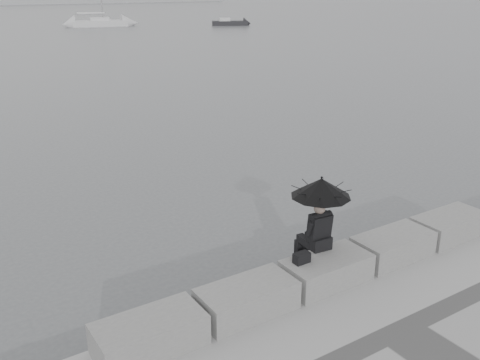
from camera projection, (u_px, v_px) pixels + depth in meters
ground at (308, 295)px, 10.11m from camera, size 360.00×360.00×0.00m
stone_block_far_left at (150, 335)px, 7.76m from camera, size 1.60×0.80×0.50m
stone_block_left at (247, 299)px, 8.63m from camera, size 1.60×0.80×0.50m
stone_block_centre at (326, 270)px, 9.50m from camera, size 1.60×0.80×0.50m
stone_block_right at (393, 246)px, 10.36m from camera, size 1.60×0.80×0.50m
stone_block_far_right at (449, 226)px, 11.23m from camera, size 1.60×0.80×0.50m
seated_person at (321, 198)px, 9.43m from camera, size 1.08×1.08×1.39m
bag at (302, 258)px, 9.22m from camera, size 0.29×0.17×0.19m
sailboat_right at (100, 22)px, 72.20m from camera, size 7.53×3.94×12.90m
small_motorboat at (230, 23)px, 74.20m from camera, size 5.07×3.64×1.10m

